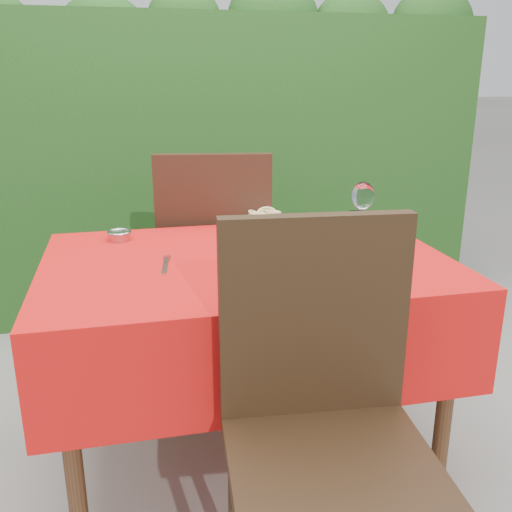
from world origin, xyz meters
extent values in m
plane|color=slate|center=(0.00, 0.00, 0.00)|extent=(60.00, 60.00, 0.00)
cube|color=black|center=(0.00, 1.55, 0.80)|extent=(3.20, 0.55, 1.60)
ellipsoid|color=#214B18|center=(0.00, 1.55, 1.58)|extent=(3.20, 0.39, 0.40)
cube|color=#492817|center=(0.00, 0.00, 0.72)|extent=(1.20, 0.80, 0.04)
cylinder|color=#492817|center=(-0.54, -0.34, 0.35)|extent=(0.05, 0.05, 0.70)
cylinder|color=#492817|center=(0.54, -0.34, 0.35)|extent=(0.05, 0.05, 0.70)
cylinder|color=#492817|center=(-0.54, 0.34, 0.35)|extent=(0.05, 0.05, 0.70)
cylinder|color=#492817|center=(0.54, 0.34, 0.35)|extent=(0.05, 0.05, 0.70)
cube|color=red|center=(0.00, 0.00, 0.59)|extent=(1.26, 0.86, 0.32)
cube|color=black|center=(0.04, -0.70, 0.49)|extent=(0.49, 0.49, 0.04)
cube|color=black|center=(0.06, -0.50, 0.75)|extent=(0.45, 0.08, 0.50)
cylinder|color=black|center=(-0.13, -0.49, 0.23)|extent=(0.04, 0.04, 0.46)
cylinder|color=black|center=(0.25, -0.53, 0.23)|extent=(0.04, 0.04, 0.46)
cube|color=black|center=(0.01, 0.69, 0.49)|extent=(0.52, 0.52, 0.04)
cube|color=black|center=(-0.03, 0.49, 0.76)|extent=(0.46, 0.12, 0.50)
cylinder|color=black|center=(0.23, 0.86, 0.23)|extent=(0.04, 0.04, 0.47)
cylinder|color=black|center=(-0.16, 0.92, 0.23)|extent=(0.04, 0.04, 0.47)
cylinder|color=black|center=(0.17, 0.47, 0.23)|extent=(0.04, 0.04, 0.47)
cylinder|color=black|center=(-0.22, 0.53, 0.23)|extent=(0.04, 0.04, 0.47)
cylinder|color=white|center=(0.08, -0.18, 0.76)|extent=(0.33, 0.33, 0.02)
cylinder|color=#AA5F17|center=(0.08, -0.18, 0.78)|extent=(0.31, 0.31, 0.02)
cylinder|color=#9B0B0A|center=(0.08, -0.18, 0.79)|extent=(0.25, 0.25, 0.01)
cylinder|color=white|center=(0.13, 0.29, 0.76)|extent=(0.26, 0.26, 0.02)
ellipsoid|color=beige|center=(0.13, 0.29, 0.79)|extent=(0.20, 0.20, 0.07)
cylinder|color=silver|center=(0.41, 0.10, 0.80)|extent=(0.08, 0.08, 0.10)
cylinder|color=#94B2C9|center=(0.41, 0.10, 0.78)|extent=(0.06, 0.06, 0.07)
cylinder|color=white|center=(0.45, 0.16, 0.75)|extent=(0.07, 0.07, 0.01)
cylinder|color=white|center=(0.45, 0.16, 0.80)|extent=(0.01, 0.01, 0.10)
ellipsoid|color=white|center=(0.45, 0.16, 0.89)|extent=(0.08, 0.08, 0.10)
cube|color=silver|center=(-0.26, -0.04, 0.75)|extent=(0.05, 0.20, 0.01)
cylinder|color=#ADADB4|center=(-0.39, 0.30, 0.76)|extent=(0.08, 0.08, 0.03)
camera|label=1|loc=(-0.35, -1.68, 1.30)|focal=40.00mm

